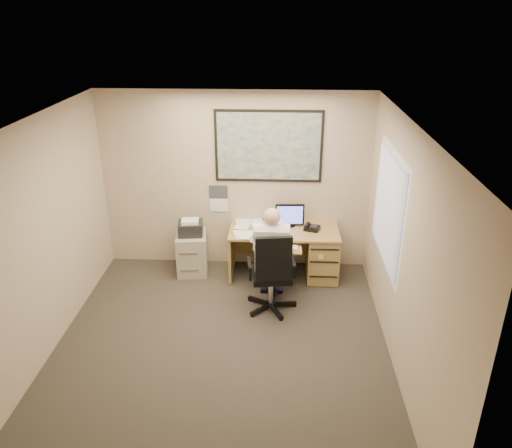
{
  "coord_description": "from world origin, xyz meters",
  "views": [
    {
      "loc": [
        0.66,
        -4.78,
        3.8
      ],
      "look_at": [
        0.36,
        1.3,
        1.09
      ],
      "focal_mm": 35.0,
      "sensor_mm": 36.0,
      "label": 1
    }
  ],
  "objects_px": {
    "person": "(271,259)",
    "desk": "(306,249)",
    "filing_cabinet": "(192,249)",
    "office_chair": "(270,288)"
  },
  "relations": [
    {
      "from": "desk",
      "to": "filing_cabinet",
      "type": "xyz_separation_m",
      "value": [
        -1.73,
        0.02,
        -0.07
      ]
    },
    {
      "from": "filing_cabinet",
      "to": "office_chair",
      "type": "distance_m",
      "value": 1.58
    },
    {
      "from": "desk",
      "to": "person",
      "type": "xyz_separation_m",
      "value": [
        -0.51,
        -0.9,
        0.28
      ]
    },
    {
      "from": "office_chair",
      "to": "person",
      "type": "relative_size",
      "value": 0.82
    },
    {
      "from": "office_chair",
      "to": "person",
      "type": "height_order",
      "value": "person"
    },
    {
      "from": "filing_cabinet",
      "to": "person",
      "type": "relative_size",
      "value": 0.6
    },
    {
      "from": "filing_cabinet",
      "to": "office_chair",
      "type": "bearing_deg",
      "value": -46.82
    },
    {
      "from": "person",
      "to": "desk",
      "type": "bearing_deg",
      "value": 61.53
    },
    {
      "from": "office_chair",
      "to": "person",
      "type": "distance_m",
      "value": 0.39
    },
    {
      "from": "desk",
      "to": "person",
      "type": "relative_size",
      "value": 1.11
    }
  ]
}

